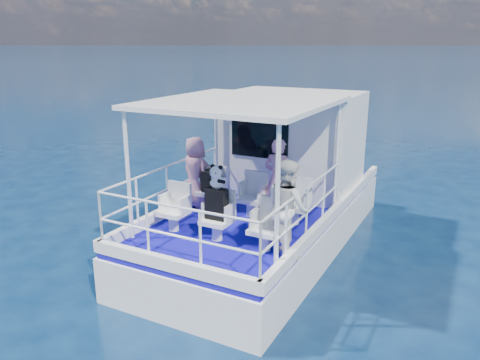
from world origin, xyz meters
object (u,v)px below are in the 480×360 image
(backpack_center, at_px, (217,204))
(panda, at_px, (217,177))
(passenger_port_fwd, at_px, (195,172))
(passenger_stbd_aft, at_px, (287,208))

(backpack_center, bearing_deg, panda, 107.13)
(passenger_port_fwd, relative_size, backpack_center, 2.73)
(passenger_port_fwd, bearing_deg, passenger_stbd_aft, 173.39)
(panda, bearing_deg, backpack_center, -72.87)
(backpack_center, xyz_separation_m, panda, (-0.01, 0.03, 0.46))
(passenger_port_fwd, height_order, passenger_stbd_aft, passenger_stbd_aft)
(passenger_stbd_aft, bearing_deg, passenger_port_fwd, 12.40)
(passenger_stbd_aft, distance_m, panda, 1.31)
(passenger_port_fwd, xyz_separation_m, backpack_center, (1.25, -1.28, -0.08))
(passenger_port_fwd, relative_size, panda, 3.63)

